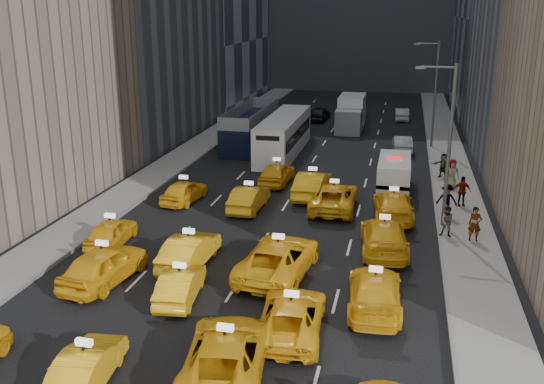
% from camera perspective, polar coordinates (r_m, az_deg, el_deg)
% --- Properties ---
extents(ground, '(160.00, 160.00, 0.00)m').
position_cam_1_polar(ground, '(25.05, -5.01, -11.24)').
color(ground, black).
rests_on(ground, ground).
extents(sidewalk_west, '(3.00, 90.00, 0.15)m').
position_cam_1_polar(sidewalk_west, '(50.50, -8.05, 3.53)').
color(sidewalk_west, gray).
rests_on(sidewalk_west, ground).
extents(sidewalk_east, '(3.00, 90.00, 0.15)m').
position_cam_1_polar(sidewalk_east, '(47.60, 16.43, 2.14)').
color(sidewalk_east, gray).
rests_on(sidewalk_east, ground).
extents(curb_west, '(0.15, 90.00, 0.18)m').
position_cam_1_polar(curb_west, '(50.02, -6.49, 3.48)').
color(curb_west, slate).
rests_on(curb_west, ground).
extents(curb_east, '(0.15, 90.00, 0.18)m').
position_cam_1_polar(curb_east, '(47.51, 14.69, 2.27)').
color(curb_east, slate).
rests_on(curb_east, ground).
extents(streetlight_near, '(2.15, 0.22, 9.00)m').
position_cam_1_polar(streetlight_near, '(33.78, 16.19, 4.61)').
color(streetlight_near, '#595B60').
rests_on(streetlight_near, ground).
extents(streetlight_far, '(2.15, 0.22, 9.00)m').
position_cam_1_polar(streetlight_far, '(53.47, 15.00, 9.17)').
color(streetlight_far, '#595B60').
rests_on(streetlight_far, ground).
extents(taxi_1, '(1.79, 4.15, 1.33)m').
position_cam_1_polar(taxi_1, '(21.35, -17.05, -15.41)').
color(taxi_1, '#F7AE14').
rests_on(taxi_1, ground).
extents(taxi_2, '(3.39, 6.05, 1.60)m').
position_cam_1_polar(taxi_2, '(20.85, -4.35, -15.03)').
color(taxi_2, '#F7AE14').
rests_on(taxi_2, ground).
extents(taxi_4, '(2.61, 5.15, 1.68)m').
position_cam_1_polar(taxi_4, '(28.09, -15.56, -6.65)').
color(taxi_4, '#F7AE14').
rests_on(taxi_4, ground).
extents(taxi_5, '(1.85, 4.15, 1.32)m').
position_cam_1_polar(taxi_5, '(26.03, -8.62, -8.58)').
color(taxi_5, '#F7AE14').
rests_on(taxi_5, ground).
extents(taxi_6, '(2.67, 5.24, 1.42)m').
position_cam_1_polar(taxi_6, '(23.24, 1.83, -11.59)').
color(taxi_6, '#F7AE14').
rests_on(taxi_6, ground).
extents(taxi_7, '(2.44, 5.37, 1.52)m').
position_cam_1_polar(taxi_7, '(25.28, 9.65, -9.19)').
color(taxi_7, '#F7AE14').
rests_on(taxi_7, ground).
extents(taxi_8, '(1.86, 4.13, 1.38)m').
position_cam_1_polar(taxi_8, '(32.33, -14.90, -3.67)').
color(taxi_8, '#F7AE14').
rests_on(taxi_8, ground).
extents(taxi_9, '(1.81, 4.68, 1.52)m').
position_cam_1_polar(taxi_9, '(29.10, -7.76, -5.46)').
color(taxi_9, '#F7AE14').
rests_on(taxi_9, ground).
extents(taxi_10, '(3.35, 6.28, 1.68)m').
position_cam_1_polar(taxi_10, '(27.80, 0.60, -6.23)').
color(taxi_10, '#F7AE14').
rests_on(taxi_10, ground).
extents(taxi_11, '(2.78, 5.75, 1.61)m').
position_cam_1_polar(taxi_11, '(30.92, 10.49, -4.11)').
color(taxi_11, '#F7AE14').
rests_on(taxi_11, ground).
extents(taxi_12, '(2.16, 4.32, 1.41)m').
position_cam_1_polar(taxi_12, '(38.33, -8.27, 0.07)').
color(taxi_12, '#F7AE14').
rests_on(taxi_12, ground).
extents(taxi_13, '(1.69, 4.48, 1.46)m').
position_cam_1_polar(taxi_13, '(36.56, -2.18, -0.57)').
color(taxi_13, '#F7AE14').
rests_on(taxi_13, ground).
extents(taxi_14, '(2.67, 5.69, 1.57)m').
position_cam_1_polar(taxi_14, '(36.75, 5.86, -0.46)').
color(taxi_14, '#F7AE14').
rests_on(taxi_14, ground).
extents(taxi_15, '(2.63, 5.51, 1.55)m').
position_cam_1_polar(taxi_15, '(35.82, 11.34, -1.21)').
color(taxi_15, '#F7AE14').
rests_on(taxi_15, ground).
extents(taxi_16, '(2.05, 4.62, 1.54)m').
position_cam_1_polar(taxi_16, '(41.79, 0.45, 1.80)').
color(taxi_16, '#F7AE14').
rests_on(taxi_16, ground).
extents(taxi_17, '(1.97, 5.11, 1.66)m').
position_cam_1_polar(taxi_17, '(39.03, 3.83, 0.72)').
color(taxi_17, '#F7AE14').
rests_on(taxi_17, ground).
extents(nypd_van, '(2.77, 5.62, 2.32)m').
position_cam_1_polar(nypd_van, '(41.07, 11.41, 1.57)').
color(nypd_van, silver).
rests_on(nypd_van, ground).
extents(double_decker, '(2.77, 11.54, 3.35)m').
position_cam_1_polar(double_decker, '(53.55, -1.97, 6.21)').
color(double_decker, black).
rests_on(double_decker, ground).
extents(city_bus, '(3.90, 12.35, 3.14)m').
position_cam_1_polar(city_bus, '(50.25, 1.11, 5.36)').
color(city_bus, silver).
rests_on(city_bus, ground).
extents(box_truck, '(2.72, 7.18, 3.24)m').
position_cam_1_polar(box_truck, '(60.81, 7.43, 7.35)').
color(box_truck, silver).
rests_on(box_truck, ground).
extents(misc_car_0, '(1.76, 4.30, 1.38)m').
position_cam_1_polar(misc_car_0, '(52.17, 12.16, 4.45)').
color(misc_car_0, '#B3B5BC').
rests_on(misc_car_0, ground).
extents(misc_car_1, '(2.57, 5.17, 1.41)m').
position_cam_1_polar(misc_car_1, '(63.86, 0.29, 7.16)').
color(misc_car_1, black).
rests_on(misc_car_1, ground).
extents(misc_car_2, '(2.03, 4.82, 1.39)m').
position_cam_1_polar(misc_car_2, '(68.16, 8.13, 7.62)').
color(misc_car_2, slate).
rests_on(misc_car_2, ground).
extents(misc_car_3, '(2.05, 4.51, 1.50)m').
position_cam_1_polar(misc_car_3, '(65.24, 4.48, 7.36)').
color(misc_car_3, black).
rests_on(misc_car_3, ground).
extents(misc_car_4, '(1.64, 4.10, 1.33)m').
position_cam_1_polar(misc_car_4, '(66.74, 12.10, 7.18)').
color(misc_car_4, '#9B9EA2').
rests_on(misc_car_4, ground).
extents(pedestrian_0, '(0.69, 0.47, 1.83)m').
position_cam_1_polar(pedestrian_0, '(33.01, 18.56, -2.87)').
color(pedestrian_0, gray).
rests_on(pedestrian_0, sidewalk_east).
extents(pedestrian_1, '(0.86, 0.56, 1.66)m').
position_cam_1_polar(pedestrian_1, '(33.18, 16.23, -2.71)').
color(pedestrian_1, gray).
rests_on(pedestrian_1, sidewalk_east).
extents(pedestrian_2, '(1.24, 0.56, 1.89)m').
position_cam_1_polar(pedestrian_2, '(36.41, 16.13, -0.73)').
color(pedestrian_2, gray).
rests_on(pedestrian_2, sidewalk_east).
extents(pedestrian_3, '(1.14, 0.65, 1.85)m').
position_cam_1_polar(pedestrian_3, '(38.47, 17.44, 0.08)').
color(pedestrian_3, gray).
rests_on(pedestrian_3, sidewalk_east).
extents(pedestrian_4, '(0.96, 0.56, 1.90)m').
position_cam_1_polar(pedestrian_4, '(42.19, 16.59, 1.68)').
color(pedestrian_4, gray).
rests_on(pedestrian_4, sidewalk_east).
extents(pedestrian_5, '(1.67, 1.07, 1.74)m').
position_cam_1_polar(pedestrian_5, '(44.42, 15.82, 2.40)').
color(pedestrian_5, gray).
rests_on(pedestrian_5, sidewalk_east).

